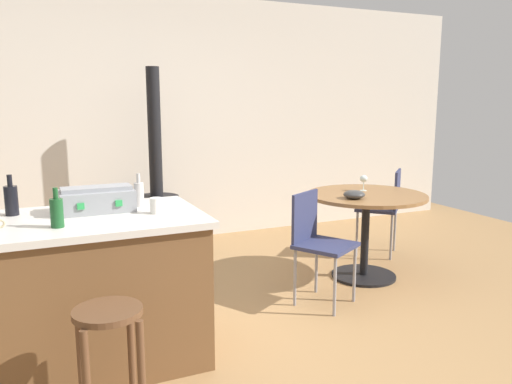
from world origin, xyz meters
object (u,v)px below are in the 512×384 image
(kitchen_island, at_px, (83,292))
(bottle_2, at_px, (57,212))
(bottle_1, at_px, (139,194))
(serving_bowl, at_px, (354,194))
(bottle_0, at_px, (11,200))
(toolbox, at_px, (97,200))
(cup_0, at_px, (156,205))
(wooden_stool, at_px, (109,346))
(folding_chair_far, at_px, (318,238))
(wine_glass, at_px, (364,179))
(dining_table, at_px, (366,214))
(folding_chair_near, at_px, (384,204))
(wood_stove, at_px, (157,211))

(kitchen_island, xyz_separation_m, bottle_2, (-0.12, -0.19, 0.53))
(bottle_1, xyz_separation_m, serving_bowl, (1.84, 0.26, -0.19))
(kitchen_island, xyz_separation_m, bottle_0, (-0.35, 0.23, 0.54))
(bottle_0, relative_size, bottle_1, 1.15)
(toolbox, bearing_deg, cup_0, -33.03)
(wooden_stool, height_order, cup_0, cup_0)
(cup_0, bearing_deg, bottle_2, -168.02)
(kitchen_island, height_order, folding_chair_far, kitchen_island)
(toolbox, xyz_separation_m, bottle_0, (-0.47, 0.09, 0.02))
(wine_glass, bearing_deg, bottle_2, -161.19)
(bottle_2, xyz_separation_m, wine_glass, (2.64, 0.90, -0.12))
(dining_table, relative_size, toolbox, 2.42)
(dining_table, bearing_deg, folding_chair_near, 39.46)
(kitchen_island, distance_m, wood_stove, 2.18)
(bottle_0, relative_size, cup_0, 2.21)
(kitchen_island, height_order, dining_table, kitchen_island)
(kitchen_island, distance_m, folding_chair_near, 3.23)
(folding_chair_far, bearing_deg, bottle_2, -166.82)
(wooden_stool, xyz_separation_m, dining_table, (2.42, 1.34, 0.12))
(wood_stove, relative_size, cup_0, 17.35)
(folding_chair_near, xyz_separation_m, wine_glass, (-0.53, -0.35, 0.34))
(wooden_stool, xyz_separation_m, wine_glass, (2.48, 1.48, 0.41))
(bottle_1, xyz_separation_m, cup_0, (0.05, -0.25, -0.03))
(dining_table, relative_size, cup_0, 9.55)
(wood_stove, height_order, bottle_2, wood_stove)
(kitchen_island, xyz_separation_m, wine_glass, (2.52, 0.71, 0.41))
(folding_chair_near, relative_size, serving_bowl, 4.90)
(folding_chair_near, height_order, bottle_1, bottle_1)
(folding_chair_far, xyz_separation_m, cup_0, (-1.33, -0.32, 0.44))
(kitchen_island, xyz_separation_m, wooden_stool, (0.04, -0.77, 0.01))
(wooden_stool, bearing_deg, serving_bowl, 28.85)
(kitchen_island, height_order, wooden_stool, kitchen_island)
(kitchen_island, bearing_deg, dining_table, 13.11)
(wine_glass, bearing_deg, kitchen_island, -164.23)
(wooden_stool, distance_m, wine_glass, 2.92)
(toolbox, relative_size, wine_glass, 3.00)
(folding_chair_far, bearing_deg, bottle_0, -179.35)
(folding_chair_near, height_order, bottle_0, bottle_0)
(cup_0, distance_m, serving_bowl, 1.86)
(wood_stove, relative_size, toolbox, 4.40)
(folding_chair_near, distance_m, bottle_2, 3.44)
(kitchen_island, xyz_separation_m, folding_chair_near, (3.05, 1.06, 0.07))
(dining_table, xyz_separation_m, folding_chair_near, (0.59, 0.49, -0.06))
(wood_stove, xyz_separation_m, bottle_1, (-0.53, -1.79, 0.53))
(folding_chair_far, bearing_deg, wooden_stool, -149.42)
(folding_chair_near, height_order, serving_bowl, folding_chair_near)
(toolbox, relative_size, bottle_1, 2.04)
(wood_stove, xyz_separation_m, toolbox, (-0.80, -1.84, 0.52))
(kitchen_island, bearing_deg, folding_chair_far, 8.20)
(wood_stove, bearing_deg, bottle_1, -106.57)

